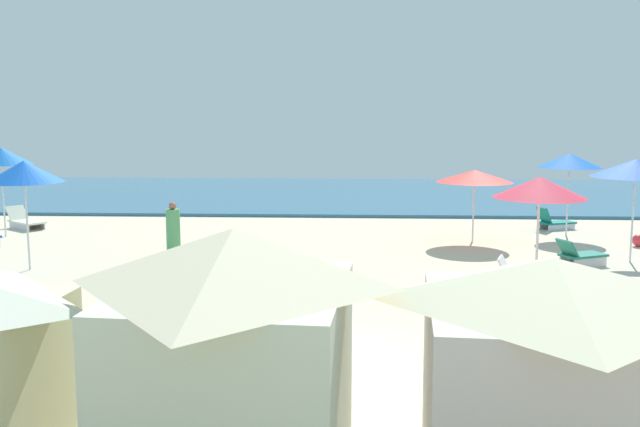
{
  "coord_description": "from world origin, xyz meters",
  "views": [
    {
      "loc": [
        0.68,
        -10.22,
        3.87
      ],
      "look_at": [
        -0.19,
        8.08,
        1.23
      ],
      "focal_mm": 39.17,
      "sensor_mm": 36.0,
      "label": 1
    }
  ],
  "objects_px": {
    "cabana_3": "(548,399)",
    "beachgoer_2": "(173,232)",
    "beach_ball_0": "(639,240)",
    "lounge_chair_0_1": "(25,221)",
    "cooler_box_1": "(183,309)",
    "umbrella_1": "(636,168)",
    "umbrella_4": "(474,176)",
    "umbrella_6": "(540,188)",
    "lounge_chair_5_0": "(554,222)",
    "lounge_chair_1_0": "(580,255)",
    "umbrella_5": "(570,161)",
    "lounge_chair_6_1": "(595,296)",
    "cabana_2": "(236,383)",
    "lounge_chair_6_0": "(528,281)",
    "umbrella_0": "(1,156)",
    "umbrella_7": "(24,172)"
  },
  "relations": [
    {
      "from": "umbrella_1",
      "to": "umbrella_6",
      "type": "bearing_deg",
      "value": -129.51
    },
    {
      "from": "cabana_2",
      "to": "beach_ball_0",
      "type": "height_order",
      "value": "cabana_2"
    },
    {
      "from": "umbrella_1",
      "to": "beachgoer_2",
      "type": "distance_m",
      "value": 12.29
    },
    {
      "from": "umbrella_1",
      "to": "umbrella_4",
      "type": "distance_m",
      "value": 4.59
    },
    {
      "from": "beachgoer_2",
      "to": "cooler_box_1",
      "type": "height_order",
      "value": "beachgoer_2"
    },
    {
      "from": "umbrella_5",
      "to": "lounge_chair_1_0",
      "type": "bearing_deg",
      "value": -102.54
    },
    {
      "from": "umbrella_6",
      "to": "beach_ball_0",
      "type": "xyz_separation_m",
      "value": [
        4.65,
        6.49,
        -2.22
      ]
    },
    {
      "from": "lounge_chair_0_1",
      "to": "lounge_chair_1_0",
      "type": "relative_size",
      "value": 1.17
    },
    {
      "from": "cabana_3",
      "to": "lounge_chair_6_1",
      "type": "height_order",
      "value": "cabana_3"
    },
    {
      "from": "lounge_chair_1_0",
      "to": "umbrella_6",
      "type": "bearing_deg",
      "value": 126.42
    },
    {
      "from": "umbrella_1",
      "to": "umbrella_6",
      "type": "height_order",
      "value": "umbrella_1"
    },
    {
      "from": "umbrella_1",
      "to": "umbrella_5",
      "type": "distance_m",
      "value": 4.06
    },
    {
      "from": "beachgoer_2",
      "to": "beach_ball_0",
      "type": "distance_m",
      "value": 13.39
    },
    {
      "from": "lounge_chair_5_0",
      "to": "lounge_chair_6_1",
      "type": "distance_m",
      "value": 9.97
    },
    {
      "from": "cabana_3",
      "to": "lounge_chair_6_1",
      "type": "relative_size",
      "value": 1.65
    },
    {
      "from": "cabana_3",
      "to": "umbrella_1",
      "type": "height_order",
      "value": "umbrella_1"
    },
    {
      "from": "cabana_3",
      "to": "lounge_chair_6_0",
      "type": "xyz_separation_m",
      "value": [
        2.08,
        9.03,
        -1.1
      ]
    },
    {
      "from": "umbrella_4",
      "to": "beach_ball_0",
      "type": "xyz_separation_m",
      "value": [
        4.72,
        -0.59,
        -1.81
      ]
    },
    {
      "from": "beach_ball_0",
      "to": "lounge_chair_0_1",
      "type": "bearing_deg",
      "value": 173.08
    },
    {
      "from": "cabana_3",
      "to": "lounge_chair_6_0",
      "type": "distance_m",
      "value": 9.33
    },
    {
      "from": "lounge_chair_6_0",
      "to": "beach_ball_0",
      "type": "height_order",
      "value": "lounge_chair_6_0"
    },
    {
      "from": "umbrella_0",
      "to": "beachgoer_2",
      "type": "distance_m",
      "value": 6.93
    },
    {
      "from": "cooler_box_1",
      "to": "umbrella_6",
      "type": "bearing_deg",
      "value": 173.78
    },
    {
      "from": "umbrella_6",
      "to": "beach_ball_0",
      "type": "height_order",
      "value": "umbrella_6"
    },
    {
      "from": "lounge_chair_0_1",
      "to": "umbrella_6",
      "type": "distance_m",
      "value": 17.38
    },
    {
      "from": "umbrella_0",
      "to": "lounge_chair_0_1",
      "type": "height_order",
      "value": "umbrella_0"
    },
    {
      "from": "cabana_3",
      "to": "umbrella_6",
      "type": "bearing_deg",
      "value": 80.34
    },
    {
      "from": "cabana_3",
      "to": "beach_ball_0",
      "type": "height_order",
      "value": "cabana_3"
    },
    {
      "from": "cabana_2",
      "to": "lounge_chair_6_1",
      "type": "relative_size",
      "value": 1.81
    },
    {
      "from": "lounge_chair_0_1",
      "to": "cooler_box_1",
      "type": "distance_m",
      "value": 12.85
    },
    {
      "from": "umbrella_1",
      "to": "lounge_chair_5_0",
      "type": "bearing_deg",
      "value": 95.69
    },
    {
      "from": "lounge_chair_6_1",
      "to": "cooler_box_1",
      "type": "relative_size",
      "value": 2.81
    },
    {
      "from": "cabana_2",
      "to": "lounge_chair_1_0",
      "type": "xyz_separation_m",
      "value": [
        6.84,
        11.83,
        -1.2
      ]
    },
    {
      "from": "umbrella_5",
      "to": "cooler_box_1",
      "type": "xyz_separation_m",
      "value": [
        -10.04,
        -9.66,
        -2.19
      ]
    },
    {
      "from": "cooler_box_1",
      "to": "umbrella_7",
      "type": "bearing_deg",
      "value": -56.17
    },
    {
      "from": "cabana_3",
      "to": "beachgoer_2",
      "type": "distance_m",
      "value": 14.15
    },
    {
      "from": "umbrella_0",
      "to": "umbrella_4",
      "type": "bearing_deg",
      "value": -0.63
    },
    {
      "from": "umbrella_1",
      "to": "umbrella_7",
      "type": "bearing_deg",
      "value": -173.81
    },
    {
      "from": "lounge_chair_1_0",
      "to": "umbrella_6",
      "type": "xyz_separation_m",
      "value": [
        -2.09,
        -3.76,
        2.12
      ]
    },
    {
      "from": "lounge_chair_0_1",
      "to": "cooler_box_1",
      "type": "relative_size",
      "value": 2.87
    },
    {
      "from": "lounge_chair_6_0",
      "to": "beach_ball_0",
      "type": "distance_m",
      "value": 7.08
    },
    {
      "from": "cabana_3",
      "to": "umbrella_6",
      "type": "relative_size",
      "value": 1.0
    },
    {
      "from": "cabana_2",
      "to": "umbrella_6",
      "type": "relative_size",
      "value": 1.1
    },
    {
      "from": "lounge_chair_6_1",
      "to": "cooler_box_1",
      "type": "height_order",
      "value": "lounge_chair_6_1"
    },
    {
      "from": "cabana_3",
      "to": "lounge_chair_5_0",
      "type": "relative_size",
      "value": 1.91
    },
    {
      "from": "umbrella_5",
      "to": "beach_ball_0",
      "type": "height_order",
      "value": "umbrella_5"
    },
    {
      "from": "umbrella_4",
      "to": "umbrella_5",
      "type": "xyz_separation_m",
      "value": [
        3.19,
        1.29,
        0.39
      ]
    },
    {
      "from": "umbrella_1",
      "to": "cooler_box_1",
      "type": "xyz_separation_m",
      "value": [
        -10.49,
        -5.63,
        -2.27
      ]
    },
    {
      "from": "lounge_chair_5_0",
      "to": "cooler_box_1",
      "type": "distance_m",
      "value": 14.71
    },
    {
      "from": "lounge_chair_1_0",
      "to": "umbrella_4",
      "type": "distance_m",
      "value": 4.32
    }
  ]
}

